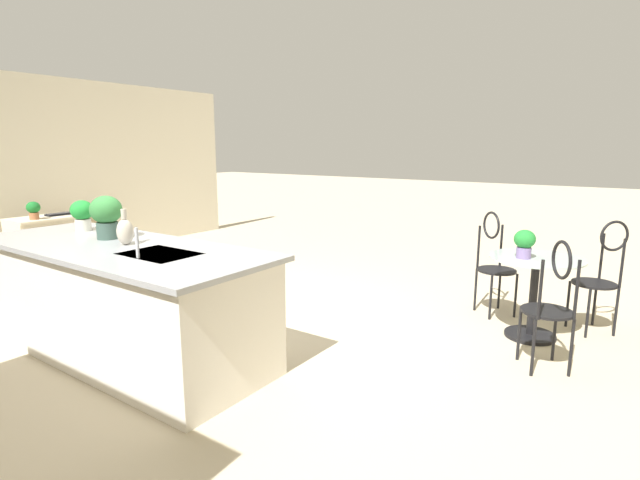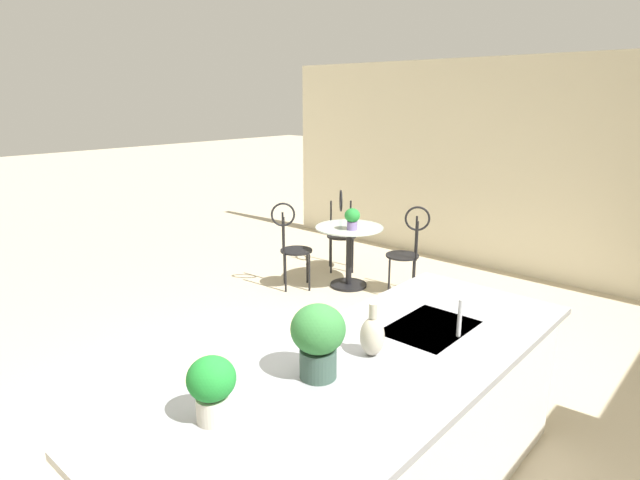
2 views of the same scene
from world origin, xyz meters
The scene contains 12 objects.
ground_plane centered at (0.00, 0.00, 0.00)m, with size 40.00×40.00×0.00m, color beige.
wall_left_window centered at (-4.26, 0.00, 1.35)m, with size 0.12×7.80×2.70m, color beige.
kitchen_island centered at (0.30, 0.85, 0.46)m, with size 2.80×1.06×0.92m.
bistro_table centered at (-2.40, -1.46, 0.45)m, with size 0.80×0.80×0.74m.
chair_near_window centered at (-2.65, -0.80, 0.57)m, with size 0.53×0.53×1.04m.
chair_by_island centered at (-2.87, -1.96, 0.57)m, with size 0.54×0.54×1.04m.
chair_toward_desk centered at (-1.92, -1.94, 0.57)m, with size 0.54×0.54×1.04m.
sink_faucet centered at (-0.25, 1.03, 1.03)m, with size 0.02×0.02×0.22m, color #B2B5BA.
potted_plant_on_table centered at (-2.32, -1.35, 0.88)m, with size 0.18×0.18×0.25m.
potted_plant_counter_far centered at (1.15, 0.64, 1.08)m, with size 0.20×0.20×0.29m.
potted_plant_counter_near centered at (0.60, 0.73, 1.13)m, with size 0.26×0.26×0.37m.
vase_on_counter centered at (0.25, 0.79, 1.03)m, with size 0.13×0.13×0.29m.
Camera 2 is at (2.27, 2.22, 2.22)m, focal length 29.22 mm.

